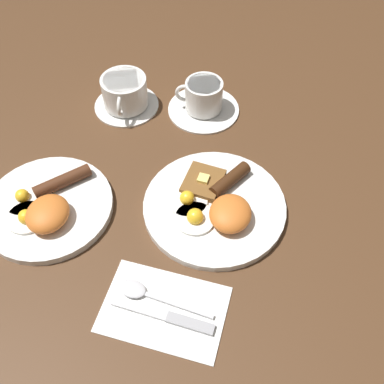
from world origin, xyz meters
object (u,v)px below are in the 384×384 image
(breakfast_plate_near, at_px, (215,205))
(knife, at_px, (168,317))
(teacup_near, at_px, (203,99))
(teacup_far, at_px, (125,94))
(breakfast_plate_far, at_px, (47,207))
(spoon, at_px, (143,292))

(breakfast_plate_near, relative_size, knife, 1.54)
(teacup_near, height_order, teacup_far, same)
(breakfast_plate_far, relative_size, teacup_near, 1.50)
(breakfast_plate_near, height_order, breakfast_plate_far, same)
(spoon, bearing_deg, teacup_far, -61.62)
(breakfast_plate_near, distance_m, teacup_far, 0.34)
(spoon, bearing_deg, breakfast_plate_near, -105.70)
(knife, bearing_deg, teacup_far, -60.39)
(breakfast_plate_near, bearing_deg, spoon, 157.73)
(teacup_near, distance_m, teacup_far, 0.17)
(breakfast_plate_near, bearing_deg, breakfast_plate_far, 104.11)
(breakfast_plate_far, height_order, teacup_near, teacup_near)
(breakfast_plate_far, relative_size, spoon, 1.47)
(knife, xyz_separation_m, spoon, (0.03, 0.05, 0.00))
(teacup_far, height_order, knife, teacup_far)
(breakfast_plate_far, distance_m, teacup_far, 0.31)
(breakfast_plate_near, relative_size, teacup_far, 1.83)
(breakfast_plate_near, height_order, teacup_far, teacup_far)
(teacup_near, bearing_deg, spoon, -179.79)
(spoon, bearing_deg, teacup_near, -83.22)
(teacup_far, bearing_deg, breakfast_plate_near, -133.22)
(teacup_far, distance_m, knife, 0.51)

